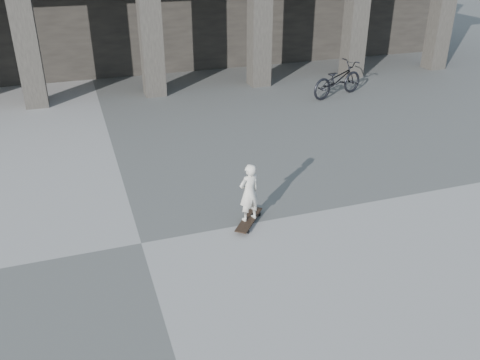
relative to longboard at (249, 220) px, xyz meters
name	(u,v)px	position (x,y,z in m)	size (l,w,h in m)	color
ground	(141,243)	(-1.96, -0.02, -0.07)	(90.00, 90.00, 0.00)	#4C4D4A
longboard	(249,220)	(0.00, 0.00, 0.00)	(0.75, 0.87, 0.09)	black
child	(249,192)	(0.00, 0.00, 0.57)	(0.40, 0.26, 1.09)	beige
bicycle	(337,80)	(5.27, 6.44, 0.47)	(0.72, 2.05, 1.08)	black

